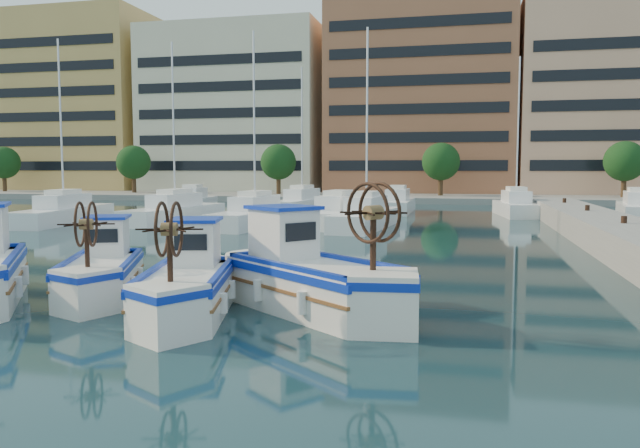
% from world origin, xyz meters
% --- Properties ---
extents(ground, '(300.00, 300.00, 0.00)m').
position_xyz_m(ground, '(0.00, 0.00, 0.00)').
color(ground, '#1B4048').
rests_on(ground, ground).
extents(waterfront, '(180.00, 40.00, 25.60)m').
position_xyz_m(waterfront, '(9.23, 65.04, 11.10)').
color(waterfront, gray).
rests_on(waterfront, ground).
extents(yacht_marina, '(40.23, 24.32, 11.50)m').
position_xyz_m(yacht_marina, '(-3.27, 27.77, 0.53)').
color(yacht_marina, white).
rests_on(yacht_marina, ground).
extents(fishing_boat_b, '(3.19, 4.47, 2.69)m').
position_xyz_m(fishing_boat_b, '(-3.11, 0.92, 0.74)').
color(fishing_boat_b, white).
rests_on(fishing_boat_b, ground).
extents(fishing_boat_c, '(2.84, 4.65, 2.81)m').
position_xyz_m(fishing_boat_c, '(0.10, -0.52, 0.78)').
color(fishing_boat_c, white).
rests_on(fishing_boat_c, ground).
extents(fishing_boat_d, '(5.11, 4.70, 3.20)m').
position_xyz_m(fishing_boat_d, '(2.89, 0.47, 0.88)').
color(fishing_boat_d, white).
rests_on(fishing_boat_d, ground).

